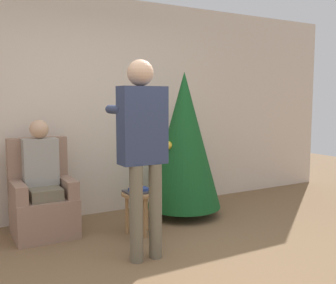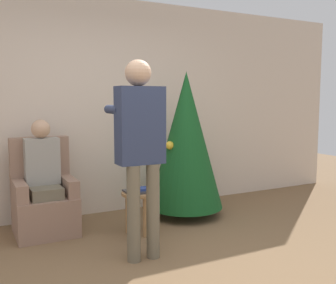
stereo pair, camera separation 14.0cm
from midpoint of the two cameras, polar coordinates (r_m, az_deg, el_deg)
The scene contains 8 objects.
wall_back at distance 4.97m, azimuth -12.64°, elevation 4.97°, with size 8.00×0.06×2.70m.
christmas_tree at distance 4.82m, azimuth 1.52°, elevation 0.28°, with size 0.91×0.91×1.78m.
armchair at distance 4.49m, azimuth -18.62°, elevation -8.20°, with size 0.63×0.62×1.03m.
person_seated at distance 4.39m, azimuth -18.68°, elevation -4.29°, with size 0.36×0.46×1.23m.
person_standing at distance 3.51m, azimuth -4.83°, elevation 0.31°, with size 0.44×0.57×1.80m.
side_stool at distance 4.27m, azimuth -5.13°, elevation -8.28°, with size 0.39×0.39×0.45m.
laptop at distance 4.25m, azimuth -5.14°, elevation -7.15°, with size 0.31×0.24×0.02m.
book at distance 4.25m, azimuth -5.15°, elevation -6.86°, with size 0.20×0.13×0.02m.
Camera 1 is at (-1.49, -2.49, 1.45)m, focal length 42.00 mm.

